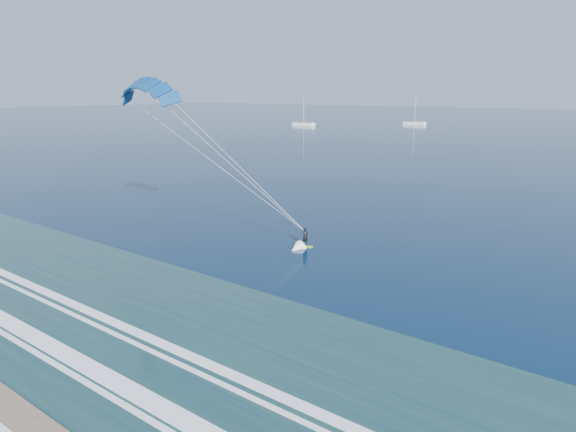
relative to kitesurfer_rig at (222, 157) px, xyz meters
The scene contains 3 objects.
kitesurfer_rig is the anchor object (origin of this frame).
sailboat_0 171.51m from the kitesurfer_rig, 123.02° to the left, with size 10.22×2.40×13.70m.
sailboat_1 186.70m from the kitesurfer_rig, 108.35° to the left, with size 9.66×2.40×13.13m.
Camera 1 is at (21.67, -7.49, 14.15)m, focal length 32.00 mm.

